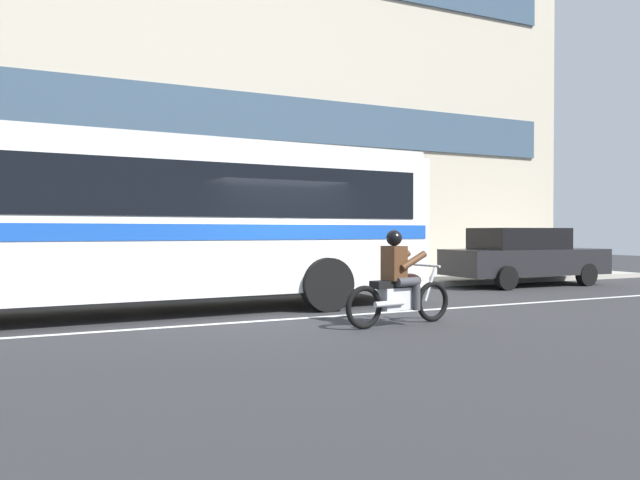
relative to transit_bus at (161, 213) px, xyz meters
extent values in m
plane|color=#2B2B2D|center=(2.14, -1.19, -1.88)|extent=(60.00, 60.00, 0.00)
cube|color=#A39E93|center=(2.14, 3.91, -1.81)|extent=(28.00, 3.80, 0.15)
cube|color=silver|center=(2.14, -1.79, -1.88)|extent=(26.60, 0.14, 0.01)
cube|color=#B2A893|center=(2.14, 6.21, 5.34)|extent=(28.00, 0.80, 14.45)
cube|color=#384C60|center=(2.14, 5.77, 3.18)|extent=(25.76, 0.10, 1.40)
cube|color=white|center=(0.00, 0.01, -0.15)|extent=(10.76, 2.98, 2.70)
cube|color=black|center=(0.00, 0.01, 0.40)|extent=(9.90, 2.98, 0.96)
cube|color=#194CB2|center=(0.00, 0.01, -0.35)|extent=(10.54, 3.00, 0.28)
cube|color=silver|center=(0.00, 0.01, 1.26)|extent=(10.54, 2.84, 0.16)
cylinder|color=black|center=(2.93, -1.17, -1.36)|extent=(1.04, 0.30, 1.04)
torus|color=black|center=(4.02, -3.08, -1.54)|extent=(0.70, 0.18, 0.69)
torus|color=black|center=(2.58, -3.27, -1.54)|extent=(0.70, 0.18, 0.69)
cube|color=silver|center=(3.25, -3.18, -1.44)|extent=(0.67, 0.36, 0.36)
ellipsoid|color=black|center=(3.50, -3.15, -1.16)|extent=(0.51, 0.34, 0.24)
cube|color=black|center=(3.05, -3.21, -1.20)|extent=(0.59, 0.33, 0.12)
cylinder|color=silver|center=(3.96, -3.09, -1.24)|extent=(0.28, 0.09, 0.58)
cylinder|color=silver|center=(3.88, -3.10, -0.92)|extent=(0.12, 0.64, 0.04)
cylinder|color=silver|center=(2.97, -3.38, -1.49)|extent=(0.56, 0.16, 0.09)
cube|color=#4C2D19|center=(3.18, -3.19, -0.86)|extent=(0.32, 0.39, 0.56)
sphere|color=black|center=(3.18, -3.19, -0.45)|extent=(0.26, 0.26, 0.26)
cylinder|color=#38383D|center=(3.30, -2.99, -1.16)|extent=(0.44, 0.20, 0.15)
cylinder|color=#38383D|center=(3.48, -2.97, -1.40)|extent=(0.13, 0.13, 0.46)
cylinder|color=#38383D|center=(3.34, -3.35, -1.16)|extent=(0.44, 0.20, 0.15)
cylinder|color=#38383D|center=(3.52, -3.33, -1.40)|extent=(0.13, 0.13, 0.46)
cylinder|color=#4C2D19|center=(3.39, -2.96, -0.82)|extent=(0.53, 0.17, 0.32)
cylinder|color=#4C2D19|center=(3.44, -3.36, -0.82)|extent=(0.53, 0.17, 0.32)
cube|color=black|center=(10.43, 1.41, -1.20)|extent=(4.79, 1.96, 0.72)
cube|color=black|center=(10.19, 1.41, -0.54)|extent=(2.51, 1.67, 0.60)
cylinder|color=black|center=(11.90, 0.55, -1.56)|extent=(0.64, 0.22, 0.64)
cylinder|color=black|center=(8.96, 0.55, -1.56)|extent=(0.64, 0.22, 0.64)
cylinder|color=gold|center=(1.02, 2.42, -1.44)|extent=(0.22, 0.22, 0.58)
sphere|color=gold|center=(1.02, 2.42, -1.08)|extent=(0.20, 0.20, 0.20)
cylinder|color=gold|center=(1.02, 2.28, -1.41)|extent=(0.09, 0.10, 0.09)
camera|label=1|loc=(-1.94, -11.39, -0.34)|focal=33.09mm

